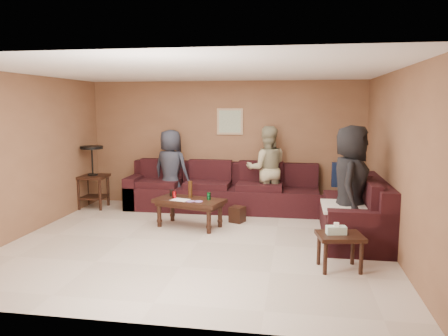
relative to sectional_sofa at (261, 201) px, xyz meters
name	(u,v)px	position (x,y,z in m)	size (l,w,h in m)	color
room	(197,130)	(-0.81, -1.52, 1.34)	(5.60, 5.50, 2.50)	beige
sectional_sofa	(261,201)	(0.00, 0.00, 0.00)	(4.65, 2.90, 0.97)	black
coffee_table	(189,203)	(-1.14, -0.74, 0.08)	(1.25, 0.85, 0.76)	black
end_table_left	(93,176)	(-3.35, 0.30, 0.32)	(0.58, 0.58, 1.23)	black
side_table_right	(339,239)	(1.15, -2.30, 0.06)	(0.61, 0.53, 0.59)	black
waste_bin	(237,214)	(-0.39, -0.31, -0.19)	(0.23, 0.23, 0.27)	black
wall_art	(230,122)	(-0.71, 0.96, 1.37)	(0.52, 0.04, 0.52)	tan
person_left	(171,169)	(-1.81, 0.50, 0.45)	(0.76, 0.49, 1.56)	#2A2E3A
person_middle	(267,169)	(0.06, 0.57, 0.49)	(0.80, 0.62, 1.64)	tan
person_right	(351,185)	(1.39, -1.22, 0.55)	(0.85, 0.55, 1.74)	black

